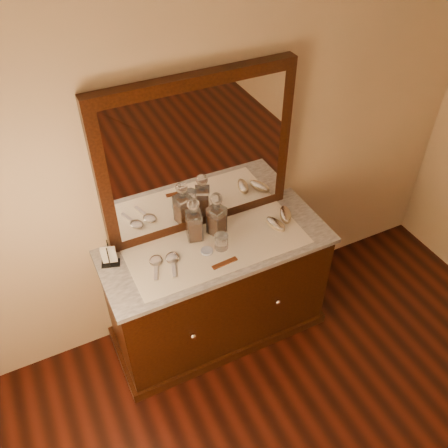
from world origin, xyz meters
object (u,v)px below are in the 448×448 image
(napkin_rack, at_px, (109,256))
(brush_far, at_px, (285,215))
(decanter_right, at_px, (217,218))
(mirror_frame, at_px, (198,156))
(brush_near, at_px, (276,224))
(decanter_left, at_px, (194,223))
(comb, at_px, (225,263))
(dresser_cabinet, at_px, (218,292))
(hand_mirror_outer, at_px, (156,263))
(pin_dish, at_px, (207,251))
(hand_mirror_inner, at_px, (173,260))

(napkin_rack, distance_m, brush_far, 1.15)
(napkin_rack, distance_m, decanter_right, 0.68)
(mirror_frame, xyz_separation_m, brush_near, (0.41, -0.26, -0.47))
(mirror_frame, relative_size, decanter_left, 3.92)
(comb, relative_size, decanter_left, 0.53)
(dresser_cabinet, height_order, hand_mirror_outer, hand_mirror_outer)
(pin_dish, bearing_deg, dresser_cabinet, 21.43)
(brush_near, relative_size, hand_mirror_outer, 0.79)
(decanter_right, xyz_separation_m, brush_near, (0.36, -0.12, -0.10))
(napkin_rack, height_order, hand_mirror_inner, napkin_rack)
(dresser_cabinet, xyz_separation_m, hand_mirror_inner, (-0.30, -0.01, 0.45))
(dresser_cabinet, relative_size, comb, 8.65)
(napkin_rack, bearing_deg, decanter_right, -2.61)
(brush_near, relative_size, hand_mirror_inner, 0.77)
(mirror_frame, bearing_deg, decanter_right, -72.18)
(dresser_cabinet, bearing_deg, brush_near, -2.59)
(mirror_frame, xyz_separation_m, decanter_left, (-0.10, -0.13, -0.38))
(dresser_cabinet, relative_size, brush_near, 8.45)
(decanter_right, bearing_deg, comb, -105.81)
(mirror_frame, xyz_separation_m, brush_far, (0.51, -0.21, -0.47))
(comb, height_order, brush_near, brush_near)
(dresser_cabinet, xyz_separation_m, decanter_right, (0.05, 0.10, 0.56))
(comb, xyz_separation_m, decanter_left, (-0.07, 0.28, 0.11))
(comb, xyz_separation_m, hand_mirror_outer, (-0.36, 0.18, 0.00))
(decanter_right, xyz_separation_m, brush_far, (0.46, -0.07, -0.10))
(decanter_right, height_order, brush_far, decanter_right)
(dresser_cabinet, height_order, napkin_rack, napkin_rack)
(decanter_right, relative_size, hand_mirror_inner, 1.42)
(comb, xyz_separation_m, napkin_rack, (-0.60, 0.30, 0.06))
(decanter_left, bearing_deg, decanter_right, -6.84)
(dresser_cabinet, xyz_separation_m, pin_dish, (-0.08, -0.03, 0.45))
(brush_far, relative_size, hand_mirror_outer, 0.83)
(brush_near, distance_m, brush_far, 0.12)
(pin_dish, bearing_deg, decanter_right, 45.51)
(decanter_left, height_order, hand_mirror_outer, decanter_left)
(dresser_cabinet, relative_size, pin_dish, 18.90)
(pin_dish, bearing_deg, brush_far, 6.24)
(mirror_frame, xyz_separation_m, hand_mirror_inner, (-0.30, -0.26, -0.49))
(comb, distance_m, brush_near, 0.46)
(dresser_cabinet, height_order, decanter_left, decanter_left)
(napkin_rack, bearing_deg, brush_far, -4.85)
(brush_far, bearing_deg, decanter_left, 172.21)
(napkin_rack, relative_size, hand_mirror_inner, 0.74)
(decanter_left, bearing_deg, brush_near, -14.94)
(mirror_frame, relative_size, hand_mirror_inner, 5.55)
(decanter_left, height_order, hand_mirror_inner, decanter_left)
(mirror_frame, distance_m, brush_far, 0.73)
(hand_mirror_outer, bearing_deg, hand_mirror_inner, -12.31)
(decanter_left, height_order, decanter_right, decanter_right)
(comb, height_order, decanter_right, decanter_right)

